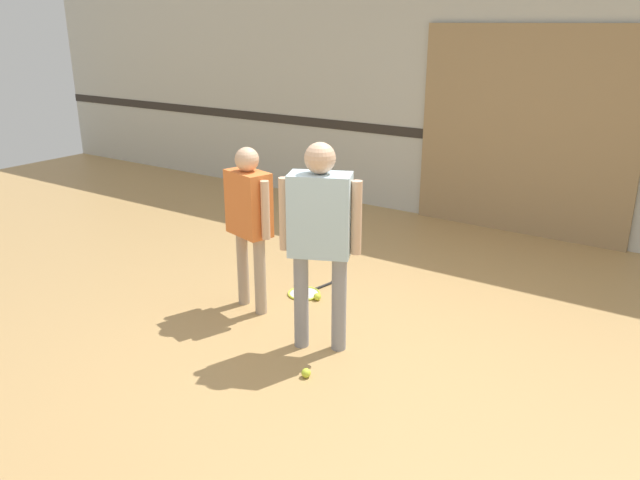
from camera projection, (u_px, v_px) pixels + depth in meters
name	position (u px, v px, depth m)	size (l,w,h in m)	color
ground_plane	(352.00, 350.00, 4.67)	(16.00, 16.00, 0.00)	tan
wall_back	(520.00, 91.00, 6.87)	(16.00, 0.07, 3.20)	beige
wall_panel	(525.00, 133.00, 6.91)	(2.43, 0.05, 2.31)	#9E7F56
person_instructor	(320.00, 226.00, 4.40)	(0.55, 0.40, 1.56)	gray
person_student_left	(249.00, 212.00, 5.07)	(0.51, 0.31, 1.39)	tan
racket_spare_on_floor	(306.00, 293.00, 5.62)	(0.35, 0.54, 0.03)	#C6D838
tennis_ball_near_instructor	(306.00, 373.00, 4.30)	(0.07, 0.07, 0.07)	#CCE038
tennis_ball_by_spare_racket	(317.00, 297.00, 5.49)	(0.07, 0.07, 0.07)	#CCE038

